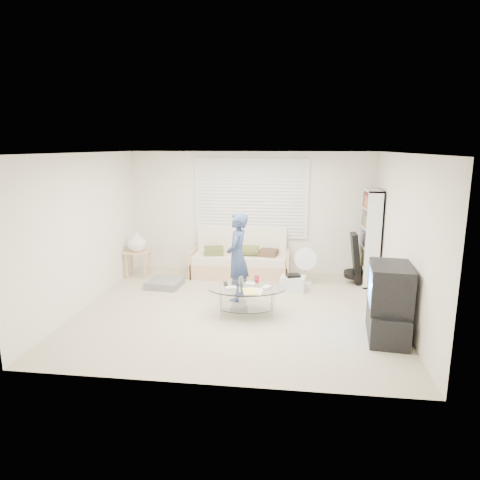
# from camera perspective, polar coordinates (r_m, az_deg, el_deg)

# --- Properties ---
(ground) EXTENTS (5.00, 5.00, 0.00)m
(ground) POSITION_cam_1_polar(r_m,az_deg,el_deg) (7.03, -0.42, -9.29)
(ground) COLOR #C4B899
(ground) RESTS_ON ground
(room_shell) EXTENTS (5.02, 4.52, 2.51)m
(room_shell) POSITION_cam_1_polar(r_m,az_deg,el_deg) (7.08, 0.08, 4.52)
(room_shell) COLOR white
(room_shell) RESTS_ON ground
(window_blinds) EXTENTS (2.32, 0.08, 1.62)m
(window_blinds) POSITION_cam_1_polar(r_m,az_deg,el_deg) (8.78, 1.48, 5.53)
(window_blinds) COLOR silver
(window_blinds) RESTS_ON ground
(futon_sofa) EXTENTS (1.98, 0.80, 0.97)m
(futon_sofa) POSITION_cam_1_polar(r_m,az_deg,el_deg) (8.72, 0.05, -2.78)
(futon_sofa) COLOR tan
(futon_sofa) RESTS_ON ground
(grey_floor_pillow) EXTENTS (0.65, 0.65, 0.14)m
(grey_floor_pillow) POSITION_cam_1_polar(r_m,az_deg,el_deg) (8.24, -9.96, -5.68)
(grey_floor_pillow) COLOR slate
(grey_floor_pillow) RESTS_ON ground
(side_table) EXTENTS (0.48, 0.38, 0.94)m
(side_table) POSITION_cam_1_polar(r_m,az_deg,el_deg) (8.80, -13.54, -0.42)
(side_table) COLOR tan
(side_table) RESTS_ON ground
(bookshelf) EXTENTS (0.29, 0.76, 1.82)m
(bookshelf) POSITION_cam_1_polar(r_m,az_deg,el_deg) (8.47, 16.93, 0.34)
(bookshelf) COLOR white
(bookshelf) RESTS_ON ground
(guitar_case) EXTENTS (0.35, 0.36, 0.97)m
(guitar_case) POSITION_cam_1_polar(r_m,az_deg,el_deg) (8.50, 15.09, -2.82)
(guitar_case) COLOR black
(guitar_case) RESTS_ON ground
(floor_fan) EXTENTS (0.43, 0.29, 0.72)m
(floor_fan) POSITION_cam_1_polar(r_m,az_deg,el_deg) (8.28, 8.71, -3.01)
(floor_fan) COLOR white
(floor_fan) RESTS_ON ground
(storage_bin) EXTENTS (0.48, 0.37, 0.31)m
(storage_bin) POSITION_cam_1_polar(r_m,az_deg,el_deg) (7.94, 7.05, -5.73)
(storage_bin) COLOR white
(storage_bin) RESTS_ON ground
(tv_unit) EXTENTS (0.61, 1.00, 1.04)m
(tv_unit) POSITION_cam_1_polar(r_m,az_deg,el_deg) (6.25, 19.21, -7.90)
(tv_unit) COLOR black
(tv_unit) RESTS_ON ground
(coffee_table) EXTENTS (1.30, 0.92, 0.57)m
(coffee_table) POSITION_cam_1_polar(r_m,az_deg,el_deg) (6.72, 0.92, -7.03)
(coffee_table) COLOR silver
(coffee_table) RESTS_ON ground
(standing_person) EXTENTS (0.43, 0.59, 1.52)m
(standing_person) POSITION_cam_1_polar(r_m,az_deg,el_deg) (7.25, -0.37, -2.29)
(standing_person) COLOR #2E4E6D
(standing_person) RESTS_ON ground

